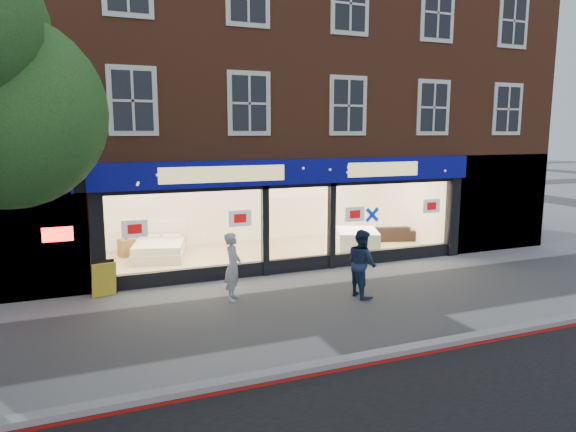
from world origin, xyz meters
TOP-DOWN VIEW (x-y plane):
  - ground at (0.00, 0.00)m, footprint 120.00×120.00m
  - kerb_line at (0.00, -3.10)m, footprint 60.00×0.10m
  - kerb_stone at (0.00, -2.90)m, footprint 60.00×0.25m
  - showroom_floor at (0.00, 5.25)m, footprint 11.00×4.50m
  - building at (-0.02, 6.93)m, footprint 19.00×8.26m
  - display_bed at (-3.63, 5.80)m, footprint 2.01×2.25m
  - bedside_table at (-4.57, 6.48)m, footprint 0.57×0.57m
  - mattress_stack at (2.80, 4.57)m, footprint 1.87×2.06m
  - sofa at (4.60, 5.45)m, footprint 2.01×1.20m
  - a_board at (-5.42, 2.70)m, footprint 0.64×0.47m
  - pedestrian_grey at (-2.51, 1.25)m, footprint 0.63×0.72m
  - pedestrian_blue at (0.51, 0.32)m, footprint 0.69×0.86m

SIDE VIEW (x-z plane):
  - ground at x=0.00m, z-range 0.00..0.00m
  - kerb_line at x=0.00m, z-range 0.00..0.01m
  - showroom_floor at x=0.00m, z-range 0.00..0.10m
  - kerb_stone at x=0.00m, z-range 0.00..0.12m
  - bedside_table at x=-4.57m, z-range 0.10..0.65m
  - sofa at x=4.60m, z-range 0.10..0.65m
  - display_bed at x=-3.63m, z-range -0.13..0.94m
  - mattress_stack at x=2.80m, z-range 0.10..0.76m
  - a_board at x=-5.42m, z-range 0.00..0.90m
  - pedestrian_grey at x=-2.51m, z-range 0.00..1.66m
  - pedestrian_blue at x=0.51m, z-range 0.00..1.69m
  - building at x=-0.02m, z-range 1.52..11.82m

